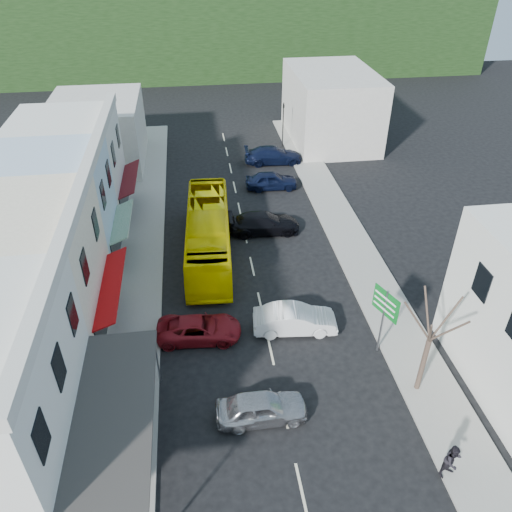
{
  "coord_description": "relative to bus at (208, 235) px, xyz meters",
  "views": [
    {
      "loc": [
        -3.42,
        -19.33,
        19.75
      ],
      "look_at": [
        0.0,
        6.0,
        2.2
      ],
      "focal_mm": 35.0,
      "sensor_mm": 36.0,
      "label": 1
    }
  ],
  "objects": [
    {
      "name": "sidewalk_left",
      "position": [
        -4.72,
        0.06,
        -1.48
      ],
      "size": [
        3.0,
        52.0,
        0.15
      ],
      "primitive_type": "cube",
      "color": "gray",
      "rests_on": "ground"
    },
    {
      "name": "street_tree",
      "position": [
        9.61,
        -13.61,
        1.86
      ],
      "size": [
        2.4,
        2.4,
        6.82
      ],
      "primitive_type": null,
      "rotation": [
        0.0,
        0.0,
        0.06
      ],
      "color": "#372820",
      "rests_on": "ground"
    },
    {
      "name": "traffic_signal",
      "position": [
        8.58,
        18.7,
        0.7
      ],
      "size": [
        1.1,
        1.23,
        4.51
      ],
      "primitive_type": null,
      "rotation": [
        0.0,
        0.0,
        3.55
      ],
      "color": "black",
      "rests_on": "ground"
    },
    {
      "name": "distant_block_right",
      "position": [
        13.78,
        20.06,
        1.95
      ],
      "size": [
        8.0,
        12.0,
        7.0
      ],
      "primitive_type": "cube",
      "color": "#B7B2A8",
      "rests_on": "ground"
    },
    {
      "name": "pedestrian_right",
      "position": [
        9.08,
        -18.26,
        -0.55
      ],
      "size": [
        0.8,
        0.64,
        1.7
      ],
      "primitive_type": "imported",
      "rotation": [
        0.0,
        0.0,
        0.33
      ],
      "color": "black",
      "rests_on": "sidewalk_right"
    },
    {
      "name": "car_navy_far",
      "position": [
        6.96,
        14.74,
        -0.85
      ],
      "size": [
        4.55,
        1.97,
        1.4
      ],
      "primitive_type": "imported",
      "rotation": [
        0.0,
        0.0,
        1.54
      ],
      "color": "black",
      "rests_on": "ground"
    },
    {
      "name": "car_navy_mid",
      "position": [
        5.93,
        9.42,
        -0.85
      ],
      "size": [
        4.46,
        1.95,
        1.4
      ],
      "primitive_type": "imported",
      "rotation": [
        0.0,
        0.0,
        1.54
      ],
      "color": "black",
      "rests_on": "ground"
    },
    {
      "name": "shopfront_row",
      "position": [
        -9.72,
        -4.94,
        2.45
      ],
      "size": [
        8.25,
        30.0,
        8.0
      ],
      "color": "silver",
      "rests_on": "ground"
    },
    {
      "name": "pedestrian_left",
      "position": [
        -5.49,
        -9.67,
        -0.55
      ],
      "size": [
        0.57,
        0.7,
        1.7
      ],
      "primitive_type": "imported",
      "rotation": [
        0.0,
        0.0,
        1.24
      ],
      "color": "black",
      "rests_on": "sidewalk_left"
    },
    {
      "name": "car_red",
      "position": [
        -1.04,
        -8.4,
        -0.85
      ],
      "size": [
        4.73,
        2.23,
        1.4
      ],
      "primitive_type": "imported",
      "rotation": [
        0.0,
        0.0,
        1.5
      ],
      "color": "maroon",
      "rests_on": "ground"
    },
    {
      "name": "car_silver",
      "position": [
        1.64,
        -14.26,
        -0.85
      ],
      "size": [
        4.42,
        1.86,
        1.4
      ],
      "primitive_type": "imported",
      "rotation": [
        0.0,
        0.0,
        1.58
      ],
      "color": "#9F9FA4",
      "rests_on": "ground"
    },
    {
      "name": "direction_sign",
      "position": [
        8.58,
        -10.69,
        0.51
      ],
      "size": [
        1.46,
        2.0,
        4.13
      ],
      "primitive_type": null,
      "rotation": [
        0.0,
        0.0,
        0.37
      ],
      "color": "#09611C",
      "rests_on": "ground"
    },
    {
      "name": "sidewalk_right",
      "position": [
        10.28,
        0.06,
        -1.48
      ],
      "size": [
        3.0,
        52.0,
        0.15
      ],
      "primitive_type": "cube",
      "color": "gray",
      "rests_on": "ground"
    },
    {
      "name": "ground",
      "position": [
        2.78,
        -9.94,
        -1.55
      ],
      "size": [
        120.0,
        120.0,
        0.0
      ],
      "primitive_type": "plane",
      "color": "black",
      "rests_on": "ground"
    },
    {
      "name": "hillside",
      "position": [
        1.32,
        55.15,
        5.18
      ],
      "size": [
        80.0,
        26.0,
        14.0
      ],
      "color": "black",
      "rests_on": "ground"
    },
    {
      "name": "car_black_near",
      "position": [
        4.22,
        2.35,
        -0.85
      ],
      "size": [
        4.54,
        1.95,
        1.4
      ],
      "primitive_type": "imported",
      "rotation": [
        0.0,
        0.0,
        1.55
      ],
      "color": "black",
      "rests_on": "ground"
    },
    {
      "name": "distant_block_left",
      "position": [
        -9.22,
        17.06,
        1.45
      ],
      "size": [
        8.0,
        10.0,
        6.0
      ],
      "primitive_type": "cube",
      "color": "#B7B2A8",
      "rests_on": "ground"
    },
    {
      "name": "bus",
      "position": [
        0.0,
        0.0,
        0.0
      ],
      "size": [
        3.12,
        11.72,
        3.1
      ],
      "primitive_type": "imported",
      "rotation": [
        0.0,
        0.0,
        -0.05
      ],
      "color": "#FDE200",
      "rests_on": "ground"
    },
    {
      "name": "car_white",
      "position": [
        4.39,
        -8.5,
        -0.85
      ],
      "size": [
        4.55,
        2.19,
        1.4
      ],
      "primitive_type": "imported",
      "rotation": [
        0.0,
        0.0,
        1.48
      ],
      "color": "silver",
      "rests_on": "ground"
    }
  ]
}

